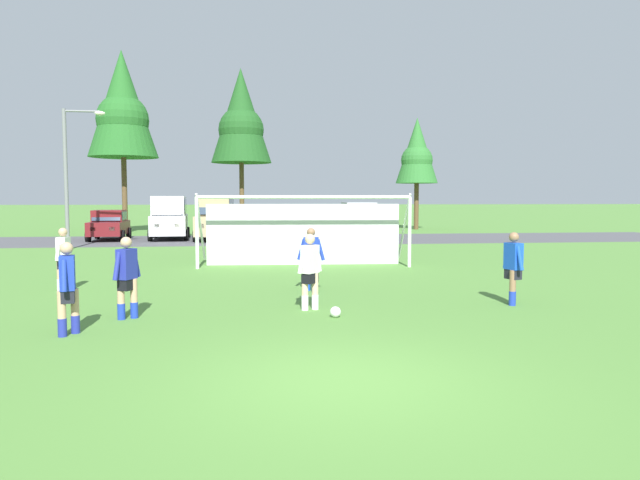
{
  "coord_description": "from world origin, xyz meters",
  "views": [
    {
      "loc": [
        -1.24,
        -7.28,
        2.4
      ],
      "look_at": [
        0.6,
        7.26,
        1.33
      ],
      "focal_mm": 32.16,
      "sensor_mm": 36.0,
      "label": 1
    }
  ],
  "objects_px": {
    "player_winger_right": "(311,260)",
    "street_lamp": "(70,177)",
    "parked_car_slot_far_left": "(109,225)",
    "parked_car_slot_center": "(272,225)",
    "soccer_ball": "(336,312)",
    "player_trailing_back": "(513,268)",
    "parked_car_slot_center_right": "(324,224)",
    "parked_car_slot_center_left": "(216,217)",
    "player_striker_near": "(127,278)",
    "player_midfield_center": "(68,289)",
    "player_winger_left": "(310,272)",
    "parked_car_slot_right": "(359,220)",
    "parked_car_slot_left": "(170,216)",
    "soccer_goal": "(304,229)",
    "player_defender_far": "(64,259)"
  },
  "relations": [
    {
      "from": "parked_car_slot_center",
      "to": "parked_car_slot_right",
      "type": "height_order",
      "value": "parked_car_slot_right"
    },
    {
      "from": "parked_car_slot_left",
      "to": "player_winger_left",
      "type": "bearing_deg",
      "value": -75.26
    },
    {
      "from": "player_striker_near",
      "to": "parked_car_slot_left",
      "type": "distance_m",
      "value": 22.89
    },
    {
      "from": "player_midfield_center",
      "to": "street_lamp",
      "type": "bearing_deg",
      "value": 105.99
    },
    {
      "from": "player_midfield_center",
      "to": "player_winger_right",
      "type": "bearing_deg",
      "value": 41.42
    },
    {
      "from": "parked_car_slot_center",
      "to": "street_lamp",
      "type": "xyz_separation_m",
      "value": [
        -9.6,
        -4.8,
        2.52
      ]
    },
    {
      "from": "soccer_ball",
      "to": "player_winger_right",
      "type": "height_order",
      "value": "player_winger_right"
    },
    {
      "from": "player_striker_near",
      "to": "player_winger_left",
      "type": "height_order",
      "value": "same"
    },
    {
      "from": "player_striker_near",
      "to": "player_winger_right",
      "type": "distance_m",
      "value": 4.95
    },
    {
      "from": "player_trailing_back",
      "to": "player_striker_near",
      "type": "bearing_deg",
      "value": -176.53
    },
    {
      "from": "player_winger_right",
      "to": "parked_car_slot_left",
      "type": "relative_size",
      "value": 0.33
    },
    {
      "from": "soccer_ball",
      "to": "soccer_goal",
      "type": "height_order",
      "value": "soccer_goal"
    },
    {
      "from": "player_striker_near",
      "to": "parked_car_slot_center",
      "type": "distance_m",
      "value": 21.53
    },
    {
      "from": "parked_car_slot_center_left",
      "to": "player_striker_near",
      "type": "bearing_deg",
      "value": -91.47
    },
    {
      "from": "parked_car_slot_center",
      "to": "parked_car_slot_right",
      "type": "bearing_deg",
      "value": 8.63
    },
    {
      "from": "parked_car_slot_left",
      "to": "parked_car_slot_right",
      "type": "xyz_separation_m",
      "value": [
        11.15,
        -0.81,
        -0.23
      ]
    },
    {
      "from": "soccer_goal",
      "to": "player_winger_right",
      "type": "bearing_deg",
      "value": -93.71
    },
    {
      "from": "player_winger_right",
      "to": "parked_car_slot_left",
      "type": "bearing_deg",
      "value": 107.23
    },
    {
      "from": "parked_car_slot_center_left",
      "to": "soccer_ball",
      "type": "bearing_deg",
      "value": -80.87
    },
    {
      "from": "soccer_ball",
      "to": "player_midfield_center",
      "type": "relative_size",
      "value": 0.13
    },
    {
      "from": "player_midfield_center",
      "to": "parked_car_slot_center",
      "type": "relative_size",
      "value": 0.38
    },
    {
      "from": "parked_car_slot_left",
      "to": "parked_car_slot_center_right",
      "type": "xyz_separation_m",
      "value": [
        8.96,
        -1.3,
        -0.47
      ]
    },
    {
      "from": "player_winger_left",
      "to": "parked_car_slot_right",
      "type": "distance_m",
      "value": 22.16
    },
    {
      "from": "player_midfield_center",
      "to": "parked_car_slot_left",
      "type": "height_order",
      "value": "parked_car_slot_left"
    },
    {
      "from": "player_trailing_back",
      "to": "parked_car_slot_center_right",
      "type": "relative_size",
      "value": 0.38
    },
    {
      "from": "street_lamp",
      "to": "player_defender_far",
      "type": "bearing_deg",
      "value": -74.66
    },
    {
      "from": "parked_car_slot_left",
      "to": "parked_car_slot_right",
      "type": "height_order",
      "value": "parked_car_slot_left"
    },
    {
      "from": "soccer_ball",
      "to": "parked_car_slot_left",
      "type": "xyz_separation_m",
      "value": [
        -6.3,
        23.17,
        1.23
      ]
    },
    {
      "from": "soccer_goal",
      "to": "parked_car_slot_center_left",
      "type": "xyz_separation_m",
      "value": [
        -3.81,
        13.16,
        0.05
      ]
    },
    {
      "from": "player_striker_near",
      "to": "parked_car_slot_left",
      "type": "relative_size",
      "value": 0.33
    },
    {
      "from": "soccer_ball",
      "to": "player_defender_far",
      "type": "bearing_deg",
      "value": 147.25
    },
    {
      "from": "player_trailing_back",
      "to": "parked_car_slot_far_left",
      "type": "distance_m",
      "value": 26.02
    },
    {
      "from": "parked_car_slot_left",
      "to": "parked_car_slot_far_left",
      "type": "bearing_deg",
      "value": -175.69
    },
    {
      "from": "parked_car_slot_left",
      "to": "parked_car_slot_right",
      "type": "distance_m",
      "value": 11.18
    },
    {
      "from": "soccer_ball",
      "to": "player_midfield_center",
      "type": "distance_m",
      "value": 5.01
    },
    {
      "from": "player_midfield_center",
      "to": "parked_car_slot_center_left",
      "type": "relative_size",
      "value": 0.34
    },
    {
      "from": "soccer_goal",
      "to": "parked_car_slot_center",
      "type": "height_order",
      "value": "soccer_goal"
    },
    {
      "from": "player_winger_right",
      "to": "parked_car_slot_center",
      "type": "relative_size",
      "value": 0.38
    },
    {
      "from": "player_trailing_back",
      "to": "parked_car_slot_right",
      "type": "xyz_separation_m",
      "value": [
        0.66,
        21.48,
        0.29
      ]
    },
    {
      "from": "player_midfield_center",
      "to": "parked_car_slot_far_left",
      "type": "distance_m",
      "value": 24.28
    },
    {
      "from": "player_winger_right",
      "to": "street_lamp",
      "type": "height_order",
      "value": "street_lamp"
    },
    {
      "from": "player_winger_left",
      "to": "parked_car_slot_center_left",
      "type": "distance_m",
      "value": 21.61
    },
    {
      "from": "parked_car_slot_center_left",
      "to": "parked_car_slot_right",
      "type": "xyz_separation_m",
      "value": [
        8.42,
        0.15,
        -0.23
      ]
    },
    {
      "from": "soccer_ball",
      "to": "street_lamp",
      "type": "bearing_deg",
      "value": 120.64
    },
    {
      "from": "player_defender_far",
      "to": "parked_car_slot_far_left",
      "type": "distance_m",
      "value": 19.02
    },
    {
      "from": "parked_car_slot_far_left",
      "to": "parked_car_slot_center",
      "type": "xyz_separation_m",
      "value": [
        9.33,
        -1.34,
        0.0
      ]
    },
    {
      "from": "parked_car_slot_center_left",
      "to": "player_defender_far",
      "type": "bearing_deg",
      "value": -99.15
    },
    {
      "from": "parked_car_slot_center_right",
      "to": "street_lamp",
      "type": "distance_m",
      "value": 13.82
    },
    {
      "from": "player_winger_left",
      "to": "player_winger_right",
      "type": "xyz_separation_m",
      "value": [
        0.29,
        2.45,
        0.0
      ]
    },
    {
      "from": "player_trailing_back",
      "to": "parked_car_slot_left",
      "type": "bearing_deg",
      "value": 115.2
    }
  ]
}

